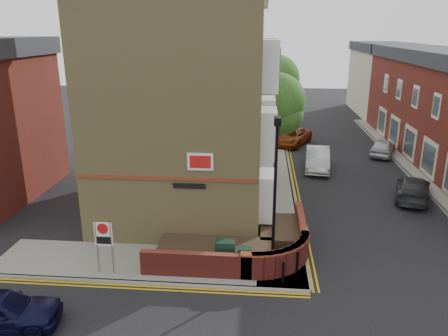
% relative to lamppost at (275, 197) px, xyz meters
% --- Properties ---
extents(ground, '(120.00, 120.00, 0.00)m').
position_rel_lamppost_xyz_m(ground, '(-1.60, -1.20, -3.34)').
color(ground, black).
rests_on(ground, ground).
extents(pavement_corner, '(13.00, 3.00, 0.12)m').
position_rel_lamppost_xyz_m(pavement_corner, '(-5.10, 0.30, -3.28)').
color(pavement_corner, gray).
rests_on(pavement_corner, ground).
extents(pavement_main, '(2.00, 32.00, 0.12)m').
position_rel_lamppost_xyz_m(pavement_main, '(0.40, 14.80, -3.28)').
color(pavement_main, gray).
rests_on(pavement_main, ground).
extents(pavement_far, '(4.00, 40.00, 0.12)m').
position_rel_lamppost_xyz_m(pavement_far, '(11.40, 11.80, -3.28)').
color(pavement_far, gray).
rests_on(pavement_far, ground).
extents(kerb_side, '(13.00, 0.15, 0.12)m').
position_rel_lamppost_xyz_m(kerb_side, '(-5.10, -1.20, -3.28)').
color(kerb_side, gray).
rests_on(kerb_side, ground).
extents(kerb_main_near, '(0.15, 32.00, 0.12)m').
position_rel_lamppost_xyz_m(kerb_main_near, '(1.40, 14.80, -3.28)').
color(kerb_main_near, gray).
rests_on(kerb_main_near, ground).
extents(kerb_main_far, '(0.15, 40.00, 0.12)m').
position_rel_lamppost_xyz_m(kerb_main_far, '(9.40, 11.80, -3.28)').
color(kerb_main_far, gray).
rests_on(kerb_main_far, ground).
extents(yellow_lines_side, '(13.00, 0.28, 0.01)m').
position_rel_lamppost_xyz_m(yellow_lines_side, '(-5.10, -1.45, -3.34)').
color(yellow_lines_side, gold).
rests_on(yellow_lines_side, ground).
extents(yellow_lines_main, '(0.28, 32.00, 0.01)m').
position_rel_lamppost_xyz_m(yellow_lines_main, '(1.65, 14.80, -3.34)').
color(yellow_lines_main, gold).
rests_on(yellow_lines_main, ground).
extents(corner_building, '(8.95, 10.40, 13.60)m').
position_rel_lamppost_xyz_m(corner_building, '(-4.44, 6.80, 2.88)').
color(corner_building, tan).
rests_on(corner_building, ground).
extents(garden_wall, '(6.80, 6.00, 1.20)m').
position_rel_lamppost_xyz_m(garden_wall, '(-1.60, 1.30, -3.34)').
color(garden_wall, maroon).
rests_on(garden_wall, ground).
extents(lamppost, '(0.25, 0.50, 6.30)m').
position_rel_lamppost_xyz_m(lamppost, '(0.00, 0.00, 0.00)').
color(lamppost, black).
rests_on(lamppost, pavement_corner).
extents(utility_cabinet_large, '(0.80, 0.45, 1.20)m').
position_rel_lamppost_xyz_m(utility_cabinet_large, '(-1.90, 0.10, -2.62)').
color(utility_cabinet_large, black).
rests_on(utility_cabinet_large, pavement_corner).
extents(utility_cabinet_small, '(0.55, 0.40, 1.10)m').
position_rel_lamppost_xyz_m(utility_cabinet_small, '(-1.10, -0.20, -2.67)').
color(utility_cabinet_small, black).
rests_on(utility_cabinet_small, pavement_corner).
extents(bollard_near, '(0.11, 0.11, 0.90)m').
position_rel_lamppost_xyz_m(bollard_near, '(0.40, -0.80, -2.77)').
color(bollard_near, black).
rests_on(bollard_near, pavement_corner).
extents(bollard_far, '(0.11, 0.11, 0.90)m').
position_rel_lamppost_xyz_m(bollard_far, '(1.00, -0.00, -2.77)').
color(bollard_far, black).
rests_on(bollard_far, pavement_corner).
extents(zone_sign, '(0.72, 0.07, 2.20)m').
position_rel_lamppost_xyz_m(zone_sign, '(-6.60, -0.70, -1.70)').
color(zone_sign, slate).
rests_on(zone_sign, pavement_corner).
extents(far_terrace_cream, '(5.40, 12.40, 8.00)m').
position_rel_lamppost_xyz_m(far_terrace_cream, '(12.90, 36.80, 0.71)').
color(far_terrace_cream, '#BCB79B').
rests_on(far_terrace_cream, ground).
extents(tree_near, '(3.64, 3.65, 6.70)m').
position_rel_lamppost_xyz_m(tree_near, '(0.40, 12.85, 1.36)').
color(tree_near, '#382B1E').
rests_on(tree_near, pavement_main).
extents(tree_mid, '(4.03, 4.03, 7.42)m').
position_rel_lamppost_xyz_m(tree_mid, '(0.40, 20.85, 1.85)').
color(tree_mid, '#382B1E').
rests_on(tree_mid, pavement_main).
extents(tree_far, '(3.81, 3.81, 7.00)m').
position_rel_lamppost_xyz_m(tree_far, '(0.40, 28.85, 1.57)').
color(tree_far, '#382B1E').
rests_on(tree_far, pavement_main).
extents(traffic_light_assembly, '(0.20, 0.16, 4.20)m').
position_rel_lamppost_xyz_m(traffic_light_assembly, '(0.80, 23.80, -0.56)').
color(traffic_light_assembly, black).
rests_on(traffic_light_assembly, pavement_main).
extents(silver_car_near, '(2.08, 4.72, 1.51)m').
position_rel_lamppost_xyz_m(silver_car_near, '(3.40, 14.16, -2.59)').
color(silver_car_near, '#BABEC3').
rests_on(silver_car_near, ground).
extents(red_car_main, '(4.02, 5.35, 1.35)m').
position_rel_lamppost_xyz_m(red_car_main, '(2.00, 20.91, -2.67)').
color(red_car_main, '#8C370F').
rests_on(red_car_main, ground).
extents(grey_car_far, '(3.14, 4.82, 1.30)m').
position_rel_lamppost_xyz_m(grey_car_far, '(8.27, 8.94, -2.69)').
color(grey_car_far, '#2E2F33').
rests_on(grey_car_far, ground).
extents(silver_car_far, '(2.95, 4.23, 1.34)m').
position_rel_lamppost_xyz_m(silver_car_far, '(8.90, 18.18, -2.68)').
color(silver_car_far, silver).
rests_on(silver_car_far, ground).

